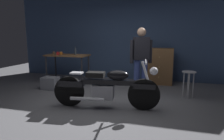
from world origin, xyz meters
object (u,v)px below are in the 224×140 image
(wooden_dresser, at_px, (159,66))
(mug_red_diner, at_px, (58,53))
(person_standing, at_px, (141,58))
(mug_brown_stoneware, at_px, (54,53))
(shop_stool, at_px, (189,77))
(bottle, at_px, (75,51))
(storage_bin, at_px, (50,83))
(mug_orange_travel, at_px, (61,53))
(motorcycle, at_px, (106,87))

(wooden_dresser, bearing_deg, mug_red_diner, -162.41)
(person_standing, height_order, mug_brown_stoneware, person_standing)
(shop_stool, xyz_separation_m, mug_red_diner, (-3.68, 0.30, 0.45))
(shop_stool, height_order, bottle, bottle)
(storage_bin, relative_size, mug_orange_travel, 3.76)
(person_standing, bearing_deg, shop_stool, 155.04)
(person_standing, xyz_separation_m, storage_bin, (-2.47, -0.27, -0.76))
(person_standing, relative_size, bottle, 6.93)
(wooden_dresser, relative_size, storage_bin, 2.50)
(storage_bin, distance_m, bottle, 1.23)
(motorcycle, relative_size, bottle, 9.05)
(wooden_dresser, distance_m, mug_red_diner, 3.10)
(person_standing, xyz_separation_m, shop_stool, (1.16, -0.04, -0.43))
(mug_orange_travel, height_order, bottle, bottle)
(mug_red_diner, height_order, mug_orange_travel, mug_red_diner)
(wooden_dresser, xyz_separation_m, mug_red_diner, (-2.93, -0.93, 0.40))
(storage_bin, bearing_deg, motorcycle, -26.72)
(person_standing, relative_size, wooden_dresser, 1.52)
(shop_stool, bearing_deg, mug_orange_travel, 172.40)
(mug_red_diner, bearing_deg, mug_brown_stoneware, 142.57)
(shop_stool, bearing_deg, mug_red_diner, 175.27)
(shop_stool, height_order, storage_bin, shop_stool)
(person_standing, bearing_deg, motorcycle, 44.21)
(person_standing, bearing_deg, bottle, -37.67)
(storage_bin, height_order, bottle, bottle)
(mug_brown_stoneware, xyz_separation_m, mug_orange_travel, (0.25, -0.01, -0.00))
(mug_brown_stoneware, bearing_deg, storage_bin, -67.27)
(motorcycle, distance_m, wooden_dresser, 2.62)
(person_standing, height_order, shop_stool, person_standing)
(shop_stool, bearing_deg, motorcycle, -144.30)
(motorcycle, height_order, shop_stool, motorcycle)
(storage_bin, xyz_separation_m, mug_red_diner, (-0.05, 0.54, 0.78))
(shop_stool, bearing_deg, wooden_dresser, 120.97)
(wooden_dresser, distance_m, mug_brown_stoneware, 3.30)
(motorcycle, relative_size, storage_bin, 4.96)
(bottle, bearing_deg, mug_brown_stoneware, -172.74)
(motorcycle, relative_size, mug_orange_travel, 18.63)
(mug_brown_stoneware, bearing_deg, shop_stool, -7.26)
(shop_stool, distance_m, mug_brown_stoneware, 3.99)
(mug_red_diner, relative_size, bottle, 0.46)
(mug_brown_stoneware, relative_size, mug_orange_travel, 0.89)
(bottle, bearing_deg, person_standing, -14.78)
(person_standing, height_order, bottle, person_standing)
(shop_stool, height_order, mug_brown_stoneware, mug_brown_stoneware)
(wooden_dresser, relative_size, mug_brown_stoneware, 10.59)
(storage_bin, height_order, mug_orange_travel, mug_orange_travel)
(shop_stool, relative_size, mug_red_diner, 5.72)
(mug_orange_travel, bearing_deg, mug_red_diner, -88.49)
(motorcycle, xyz_separation_m, storage_bin, (-1.94, 0.98, -0.28))
(mug_orange_travel, bearing_deg, storage_bin, -85.67)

